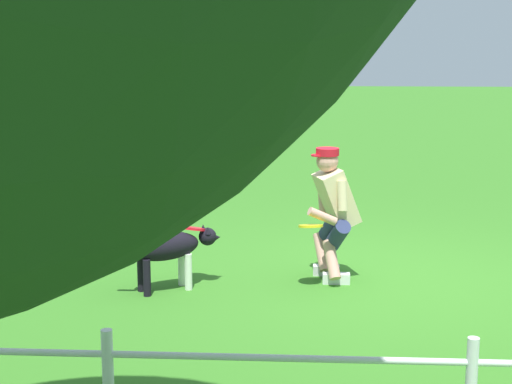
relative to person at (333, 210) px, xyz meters
The scene contains 5 objects.
ground_plane 0.90m from the person, behind, with size 60.00×60.00×0.00m, color #337421.
person is the anchor object (origin of this frame).
dog 1.60m from the person, 15.13° to the left, with size 0.97×0.62×0.59m.
frisbee_flying 1.36m from the person, ahead, with size 0.27×0.27×0.02m, color red.
frisbee_held 0.40m from the person, 56.71° to the left, with size 0.23×0.23×0.02m, color yellow.
Camera 1 is at (0.86, 7.46, 2.34)m, focal length 55.76 mm.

